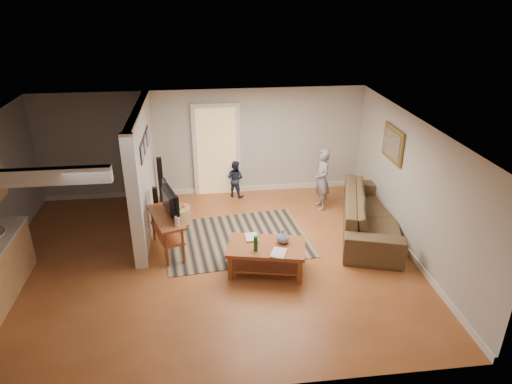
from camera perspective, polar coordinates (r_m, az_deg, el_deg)
ground at (r=8.54m, az=-5.87°, el=-8.41°), size 7.50×7.50×0.00m
room_shell at (r=8.30m, az=-13.75°, el=1.37°), size 7.54×6.02×2.52m
area_rug at (r=9.13m, az=-2.50°, el=-5.87°), size 3.01×2.34×0.01m
sofa at (r=9.67m, az=14.02°, el=-4.82°), size 1.87×2.98×0.81m
coffee_table at (r=7.98m, az=1.43°, el=-7.36°), size 1.47×1.05×0.79m
tv_console at (r=8.57m, az=-11.06°, el=-3.35°), size 0.79×1.27×1.03m
speaker_left at (r=9.39m, az=-12.30°, el=-2.17°), size 0.10×0.10×0.98m
speaker_right at (r=10.53m, az=-11.82°, el=1.34°), size 0.13×0.13×1.12m
toy_basket at (r=9.79m, az=-9.68°, el=-2.74°), size 0.52×0.52×0.46m
child at (r=10.45m, az=8.02°, el=-1.95°), size 0.37×0.53×1.40m
toddler at (r=10.92m, az=-2.59°, el=-0.48°), size 0.55×0.51×0.89m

